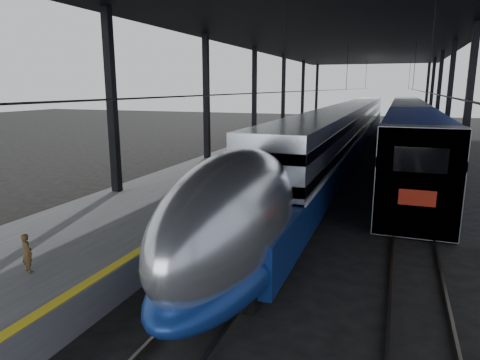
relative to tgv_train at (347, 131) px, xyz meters
The scene contains 8 objects.
ground 27.28m from the tgv_train, 94.21° to the right, with size 160.00×160.00×0.00m, color black.
platform 9.12m from the tgv_train, 127.61° to the right, with size 6.00×80.00×1.00m, color #4C4C4F.
yellow_strip 7.69m from the tgv_train, 110.72° to the right, with size 0.30×80.00×0.01m, color gold.
rails 7.79m from the tgv_train, 70.70° to the right, with size 6.52×80.00×0.16m.
canopy 10.13m from the tgv_train, 90.80° to the right, with size 18.00×75.00×9.47m.
tgv_train is the anchor object (origin of this frame).
second_train 7.62m from the tgv_train, 48.94° to the left, with size 3.10×56.05×4.27m.
child 30.70m from the tgv_train, 98.57° to the right, with size 0.38×0.25×1.03m, color #493418.
Camera 1 is at (6.14, -11.01, 5.69)m, focal length 32.00 mm.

